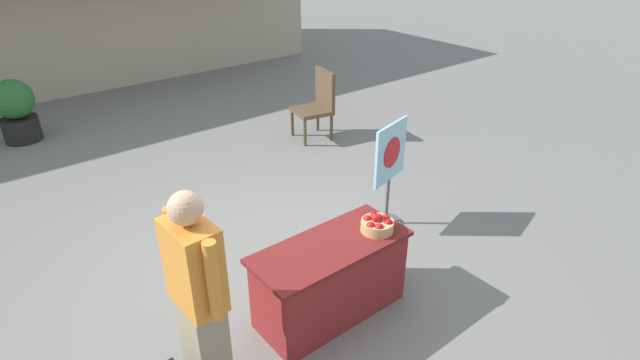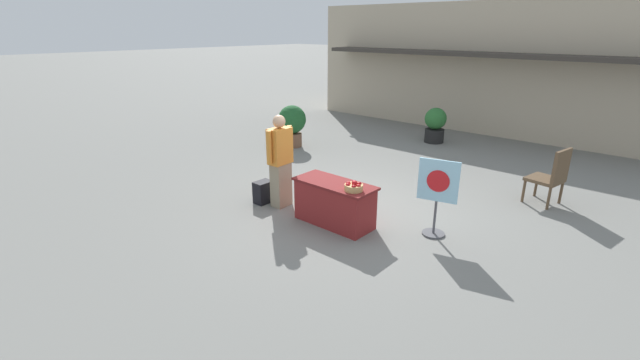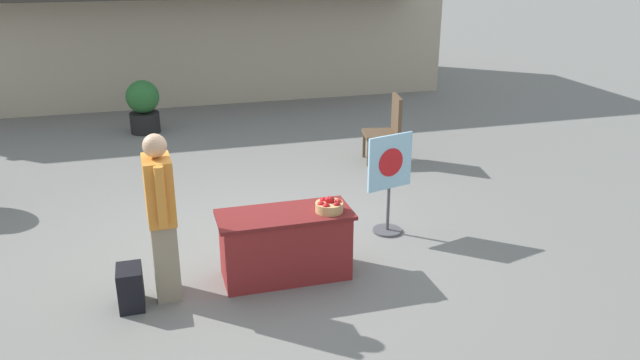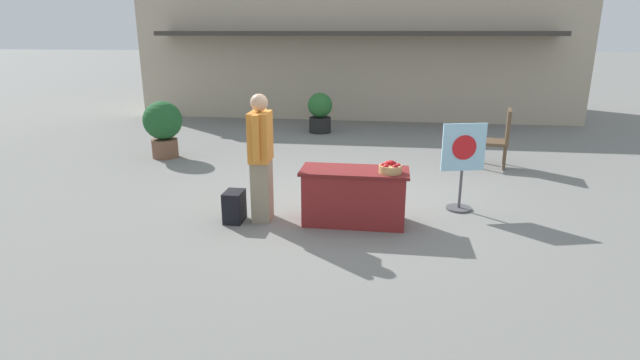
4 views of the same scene
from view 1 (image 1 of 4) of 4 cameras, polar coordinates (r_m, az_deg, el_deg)
The scene contains 7 objects.
ground_plane at distance 5.12m, azimuth -5.72°, elevation -10.80°, with size 120.00×120.00×0.00m, color slate.
display_table at distance 4.46m, azimuth 1.19°, elevation -11.23°, with size 1.40×0.61×0.74m.
apple_basket at distance 4.41m, azimuth 6.57°, elevation -5.04°, with size 0.29×0.29×0.16m.
person_visitor at distance 3.62m, azimuth -13.73°, elevation -12.90°, with size 0.28×0.61×1.70m.
poster_board at distance 5.59m, azimuth 7.93°, elevation 1.07°, with size 0.61×0.36×1.25m.
patio_chair at distance 7.99m, azimuth -0.25°, elevation 8.91°, with size 0.64×0.64×1.09m.
potted_plant_near_right at distance 9.18m, azimuth -31.43°, elevation 6.90°, with size 0.61×0.61×1.00m.
Camera 1 is at (-2.09, -3.41, 3.19)m, focal length 28.00 mm.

